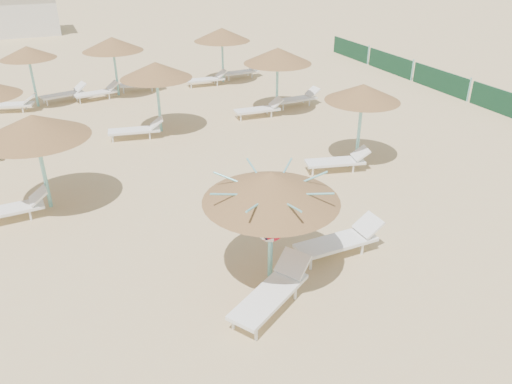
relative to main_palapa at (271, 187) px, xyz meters
name	(u,v)px	position (x,y,z in m)	size (l,w,h in m)	color
ground	(257,268)	(-0.15, 0.37, -2.25)	(120.00, 120.00, 0.00)	tan
main_palapa	(271,187)	(0.00, 0.00, 0.00)	(2.89, 2.89, 2.59)	#76CCCD
lounger_main_a	(273,291)	(-0.36, -0.94, -1.87)	(2.22, 1.75, 0.80)	white
lounger_main_b	(341,240)	(1.95, 0.16, -1.87)	(2.20, 0.74, 0.79)	white
palapa_field	(160,66)	(0.32, 11.15, 0.05)	(15.27, 14.05, 2.72)	#76CCCD
windbreak_fence	(441,81)	(13.85, 10.33, -1.75)	(0.08, 19.84, 1.10)	#1B533B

